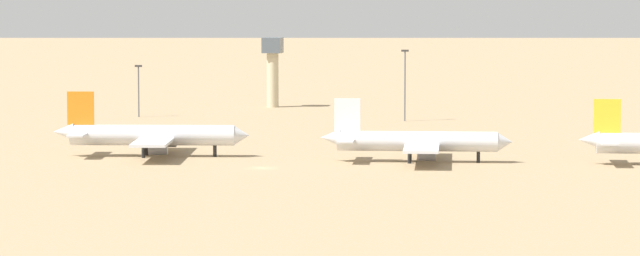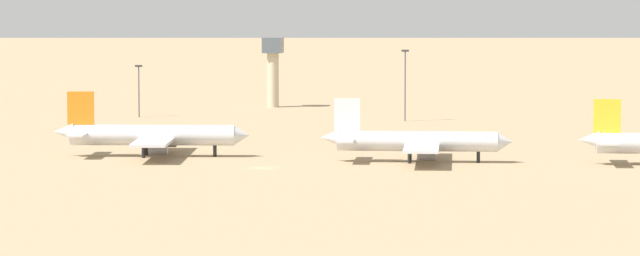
# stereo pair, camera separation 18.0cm
# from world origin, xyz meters

# --- Properties ---
(ground) EXTENTS (4000.00, 4000.00, 0.00)m
(ground) POSITION_xyz_m (0.00, 0.00, 0.00)
(ground) COLOR #9E8460
(parked_jet_orange_2) EXTENTS (39.04, 33.12, 12.90)m
(parked_jet_orange_2) POSITION_xyz_m (-25.61, 16.52, 4.23)
(parked_jet_orange_2) COLOR silver
(parked_jet_orange_2) RESTS_ON ground
(parked_jet_white_3) EXTENTS (36.96, 31.17, 12.20)m
(parked_jet_white_3) POSITION_xyz_m (27.17, 14.70, 4.00)
(parked_jet_white_3) COLOR silver
(parked_jet_white_3) RESTS_ON ground
(control_tower) EXTENTS (5.20, 5.20, 19.04)m
(control_tower) POSITION_xyz_m (-25.86, 147.11, 11.49)
(control_tower) COLOR #C6B793
(control_tower) RESTS_ON ground
(light_pole_west) EXTENTS (1.80, 0.50, 13.24)m
(light_pole_west) POSITION_xyz_m (-53.36, 109.36, 7.79)
(light_pole_west) COLOR #59595E
(light_pole_west) RESTS_ON ground
(light_pole_mid) EXTENTS (1.80, 0.50, 17.65)m
(light_pole_mid) POSITION_xyz_m (14.82, 107.71, 10.06)
(light_pole_mid) COLOR #59595E
(light_pole_mid) RESTS_ON ground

